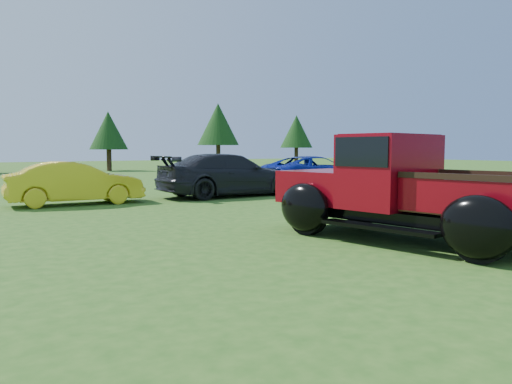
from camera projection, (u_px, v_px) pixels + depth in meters
name	position (u px, v px, depth m)	size (l,w,h in m)	color
ground	(282.00, 241.00, 8.92)	(120.00, 120.00, 0.00)	#265117
tree_mid_right	(108.00, 131.00, 36.94)	(2.82, 2.82, 4.40)	#332114
tree_east	(218.00, 124.00, 41.38)	(3.46, 3.46, 5.40)	#332114
tree_far_east	(296.00, 132.00, 47.16)	(3.07, 3.07, 4.80)	#332114
pickup_truck	(389.00, 189.00, 9.26)	(3.14, 5.43, 1.92)	black
show_car_yellow	(75.00, 183.00, 14.77)	(1.35, 3.87, 1.28)	gold
show_car_grey	(229.00, 175.00, 17.37)	(2.07, 5.09, 1.48)	black
show_car_blue	(315.00, 171.00, 21.63)	(2.22, 4.81, 1.34)	navy
spectator	(353.00, 167.00, 19.89)	(0.67, 0.44, 1.83)	beige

